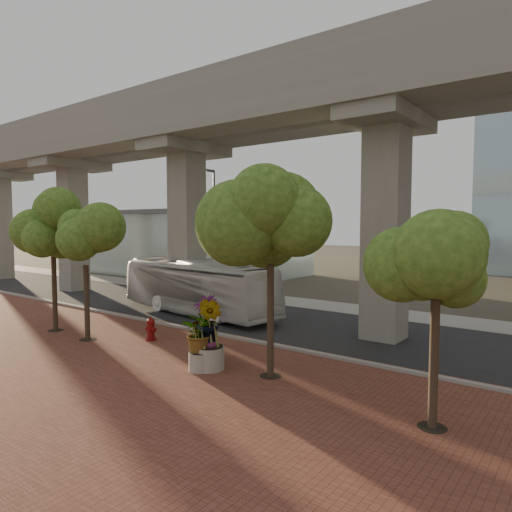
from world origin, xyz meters
The scene contains 17 objects.
ground centered at (0.00, 0.00, 0.00)m, with size 160.00×160.00×0.00m, color #322D24.
brick_plaza centered at (0.00, -8.00, 0.03)m, with size 70.00×13.00×0.06m, color brown.
asphalt_road centered at (0.00, 2.00, 0.02)m, with size 90.00×8.00×0.04m, color black.
curb_strip centered at (0.00, -2.00, 0.08)m, with size 70.00×0.25×0.16m, color gray.
far_sidewalk centered at (0.00, 7.50, 0.03)m, with size 90.00×3.00×0.06m, color gray.
transit_viaduct centered at (0.00, 2.00, 7.29)m, with size 72.00×5.60×12.40m.
station_pavilion centered at (-20.00, 16.00, 3.22)m, with size 23.00×13.00×6.30m.
transit_bus centered at (-4.26, 1.02, 1.50)m, with size 2.53×10.76×3.00m, color silver.
fire_hydrant centered at (-1.69, -4.35, 0.54)m, with size 0.50×0.45×0.99m.
planter_front centered at (2.79, -5.97, 1.24)m, with size 1.76×1.76×1.94m.
planter_right centered at (2.06, -4.98, 1.47)m, with size 2.18×2.18×2.33m.
planter_left centered at (2.96, -5.70, 1.53)m, with size 2.21×2.21×2.43m.
street_tree_far_west centered at (-6.59, -5.86, 4.94)m, with size 3.67×3.67×6.57m.
street_tree_near_west centered at (-3.90, -5.93, 4.17)m, with size 3.22×3.22×5.60m.
street_tree_near_east centered at (5.00, -5.02, 4.96)m, with size 4.40×4.40×6.92m.
street_tree_far_east centered at (10.28, -5.70, 4.11)m, with size 3.20×3.20×5.53m.
streetlamp_west centered at (-7.98, 6.41, 5.03)m, with size 0.43×1.25×8.62m.
Camera 1 is at (13.36, -16.79, 4.96)m, focal length 32.00 mm.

